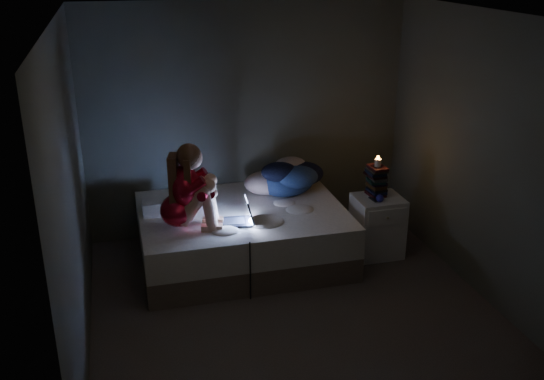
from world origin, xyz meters
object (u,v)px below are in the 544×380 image
object	(u,v)px
laptop	(233,211)
candle	(378,163)
bed	(242,235)
nightstand	(377,226)
woman	(176,187)
phone	(375,199)

from	to	relation	value
laptop	candle	size ratio (longest dim) A/B	4.74
bed	nightstand	bearing A→B (deg)	-9.37
laptop	woman	bearing A→B (deg)	-178.46
nightstand	laptop	bearing A→B (deg)	-177.22
woman	laptop	world-z (taller)	woman
nightstand	woman	bearing A→B (deg)	-178.97
laptop	candle	world-z (taller)	candle
bed	nightstand	xyz separation A→B (m)	(1.42, -0.23, 0.04)
laptop	candle	distance (m)	1.61
nightstand	phone	bearing A→B (deg)	-147.97
bed	nightstand	world-z (taller)	nightstand
phone	candle	bearing A→B (deg)	56.59
bed	woman	world-z (taller)	woman
bed	woman	size ratio (longest dim) A/B	2.47
bed	woman	xyz separation A→B (m)	(-0.68, -0.28, 0.71)
bed	laptop	size ratio (longest dim) A/B	5.51
nightstand	candle	xyz separation A→B (m)	(-0.00, 0.08, 0.68)
nightstand	phone	world-z (taller)	phone
laptop	phone	distance (m)	1.50
bed	phone	distance (m)	1.43
woman	laptop	bearing A→B (deg)	8.66
candle	laptop	bearing A→B (deg)	-174.02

